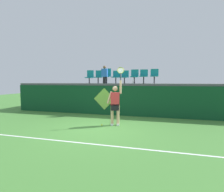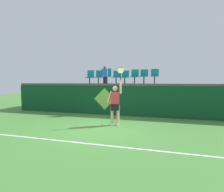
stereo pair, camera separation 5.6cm
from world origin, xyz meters
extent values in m
plane|color=#478438|center=(0.00, 0.00, 0.00)|extent=(40.00, 40.00, 0.00)
cube|color=#0F4223|center=(0.00, 3.15, 0.85)|extent=(13.40, 0.20, 1.69)
cube|color=#56565B|center=(0.00, 4.45, 1.75)|extent=(13.40, 2.72, 0.12)
cube|color=white|center=(0.00, -1.76, 0.00)|extent=(12.06, 0.08, 0.01)
cube|color=white|center=(0.34, 0.75, 0.04)|extent=(0.18, 0.28, 0.08)
cube|color=white|center=(0.59, 0.82, 0.04)|extent=(0.18, 0.28, 0.08)
cylinder|color=#DBAD84|center=(0.34, 0.75, 0.44)|extent=(0.13, 0.13, 0.89)
cylinder|color=#DBAD84|center=(0.59, 0.82, 0.44)|extent=(0.13, 0.13, 0.89)
cube|color=black|center=(0.46, 0.78, 0.81)|extent=(0.40, 0.30, 0.28)
cube|color=red|center=(0.46, 0.78, 1.17)|extent=(0.42, 0.30, 0.57)
sphere|color=#DBAD84|center=(0.46, 0.78, 1.63)|extent=(0.22, 0.22, 0.22)
cylinder|color=#DBAD84|center=(0.23, 0.73, 1.24)|extent=(0.27, 0.15, 0.55)
cylinder|color=#DBAD84|center=(0.70, 0.84, 1.70)|extent=(0.09, 0.09, 0.58)
cylinder|color=black|center=(0.70, 0.84, 2.14)|extent=(0.03, 0.03, 0.30)
torus|color=gold|center=(0.70, 0.84, 2.42)|extent=(0.28, 0.09, 0.28)
ellipsoid|color=silver|center=(0.70, 0.84, 2.42)|extent=(0.24, 0.07, 0.24)
sphere|color=#D1E533|center=(-0.07, 0.53, 0.03)|extent=(0.07, 0.07, 0.07)
cylinder|color=white|center=(0.84, 3.31, 1.93)|extent=(0.07, 0.07, 0.22)
cylinder|color=#38383D|center=(-1.98, 3.65, 1.98)|extent=(0.07, 0.07, 0.33)
cube|color=#147F89|center=(-1.98, 3.65, 2.17)|extent=(0.44, 0.42, 0.05)
cube|color=#147F89|center=(-1.98, 3.84, 2.42)|extent=(0.44, 0.04, 0.44)
cylinder|color=#38383D|center=(-1.39, 3.65, 1.99)|extent=(0.07, 0.07, 0.35)
cube|color=#147F89|center=(-1.39, 3.65, 2.19)|extent=(0.44, 0.42, 0.05)
cube|color=#147F89|center=(-1.39, 3.84, 2.42)|extent=(0.44, 0.04, 0.40)
cylinder|color=#38383D|center=(-0.84, 3.65, 2.01)|extent=(0.07, 0.07, 0.40)
cube|color=#147F89|center=(-0.84, 3.65, 2.24)|extent=(0.44, 0.42, 0.05)
cube|color=#147F89|center=(-0.84, 3.84, 2.49)|extent=(0.44, 0.04, 0.46)
cylinder|color=#38383D|center=(-0.26, 3.65, 1.99)|extent=(0.07, 0.07, 0.35)
cube|color=#147F89|center=(-0.26, 3.65, 2.19)|extent=(0.44, 0.42, 0.05)
cube|color=#147F89|center=(-0.26, 3.84, 2.40)|extent=(0.44, 0.04, 0.37)
cylinder|color=#38383D|center=(0.26, 3.65, 1.99)|extent=(0.07, 0.07, 0.34)
cube|color=#147F89|center=(0.26, 3.65, 2.18)|extent=(0.44, 0.42, 0.05)
cube|color=#147F89|center=(0.26, 3.84, 2.40)|extent=(0.44, 0.04, 0.38)
cylinder|color=#38383D|center=(0.85, 3.65, 2.00)|extent=(0.07, 0.07, 0.36)
cube|color=#147F89|center=(0.85, 3.65, 2.20)|extent=(0.44, 0.42, 0.05)
cube|color=#147F89|center=(0.85, 3.84, 2.43)|extent=(0.44, 0.04, 0.41)
cylinder|color=#38383D|center=(1.38, 3.65, 2.01)|extent=(0.07, 0.07, 0.39)
cube|color=#147F89|center=(1.38, 3.65, 2.23)|extent=(0.44, 0.42, 0.05)
cube|color=#147F89|center=(1.38, 3.84, 2.44)|extent=(0.44, 0.04, 0.38)
cylinder|color=#38383D|center=(1.98, 3.65, 2.01)|extent=(0.07, 0.07, 0.40)
cube|color=#147F89|center=(1.98, 3.65, 2.24)|extent=(0.44, 0.42, 0.05)
cube|color=#147F89|center=(1.98, 3.84, 2.46)|extent=(0.44, 0.04, 0.39)
cylinder|color=black|center=(-0.84, 3.25, 2.01)|extent=(0.20, 0.20, 0.39)
cube|color=blue|center=(-0.84, 3.25, 2.44)|extent=(0.34, 0.20, 0.47)
sphere|color=brown|center=(-0.84, 3.25, 2.76)|extent=(0.17, 0.17, 0.17)
cube|color=#0F4223|center=(-0.79, 3.04, 0.00)|extent=(0.90, 0.01, 0.00)
plane|color=#8CC64C|center=(-0.79, 3.04, 0.93)|extent=(1.27, 0.00, 1.27)
camera|label=1|loc=(2.52, -6.87, 1.94)|focal=29.13mm
camera|label=2|loc=(2.58, -6.86, 1.94)|focal=29.13mm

